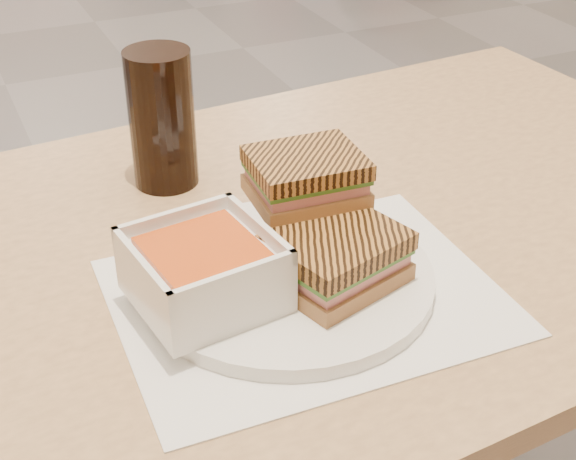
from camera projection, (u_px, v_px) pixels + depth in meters
name	position (u px, v px, depth m)	size (l,w,h in m)	color
main_table	(292.00, 313.00, 0.97)	(1.25, 0.78, 0.75)	tan
tray_liner	(307.00, 297.00, 0.81)	(0.37, 0.30, 0.00)	white
plate	(288.00, 278.00, 0.82)	(0.29, 0.29, 0.02)	white
soup_bowl	(204.00, 273.00, 0.76)	(0.14, 0.14, 0.07)	white
panini_lower	(337.00, 258.00, 0.79)	(0.14, 0.13, 0.05)	#A36D43
panini_upper	(306.00, 177.00, 0.83)	(0.11, 0.10, 0.05)	#A36D43
cola_glass	(162.00, 119.00, 0.97)	(0.08, 0.08, 0.17)	black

